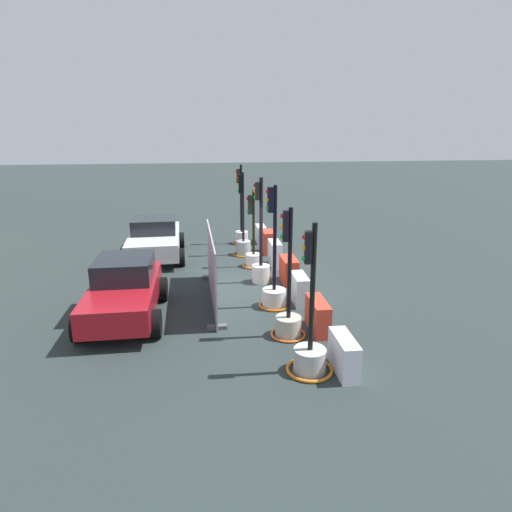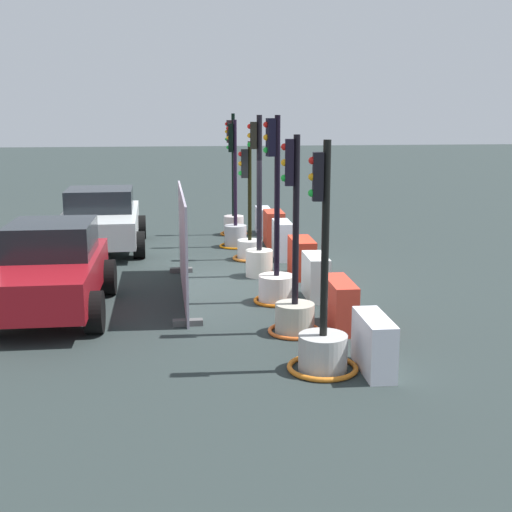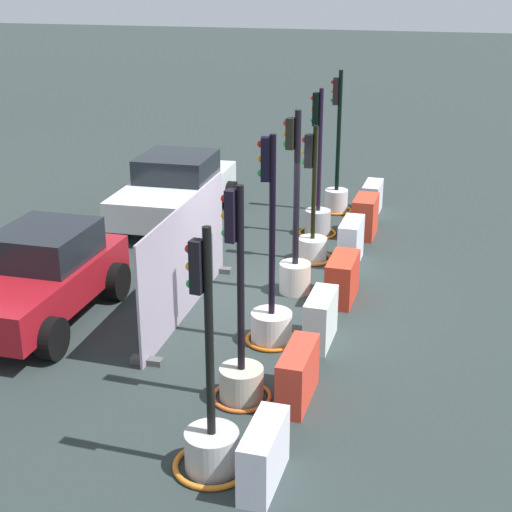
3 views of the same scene
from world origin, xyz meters
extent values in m
plane|color=#283231|center=(0.00, 0.00, 0.00)|extent=(120.00, 120.00, 0.00)
cylinder|color=#B0B0AD|center=(-5.42, -0.26, 0.25)|extent=(0.68, 0.68, 0.50)
cylinder|color=black|center=(-5.42, -0.26, 1.82)|extent=(0.10, 0.10, 2.63)
cube|color=black|center=(-5.44, -0.14, 2.66)|extent=(0.17, 0.15, 0.63)
sphere|color=red|center=(-5.45, -0.06, 2.87)|extent=(0.10, 0.10, 0.10)
sphere|color=orange|center=(-5.45, -0.06, 2.66)|extent=(0.10, 0.10, 0.10)
sphere|color=green|center=(-5.45, -0.06, 2.45)|extent=(0.10, 0.10, 0.10)
torus|color=orange|center=(-5.42, -0.26, 0.04)|extent=(0.99, 0.99, 0.07)
cylinder|color=#B5B19F|center=(-3.78, -0.19, 0.24)|extent=(0.63, 0.63, 0.49)
cylinder|color=black|center=(-3.78, -0.19, 1.82)|extent=(0.10, 0.10, 2.67)
cube|color=black|center=(-3.80, -0.07, 2.73)|extent=(0.19, 0.15, 0.71)
sphere|color=red|center=(-3.81, 0.01, 2.97)|extent=(0.11, 0.11, 0.11)
sphere|color=orange|center=(-3.81, 0.01, 2.73)|extent=(0.11, 0.11, 0.11)
sphere|color=green|center=(-3.81, 0.01, 2.50)|extent=(0.11, 0.11, 0.11)
torus|color=orange|center=(-3.78, -0.19, 0.03)|extent=(0.87, 0.87, 0.06)
cylinder|color=silver|center=(-1.94, -0.20, 0.26)|extent=(0.67, 0.67, 0.51)
cylinder|color=black|center=(-1.94, -0.20, 1.98)|extent=(0.10, 0.10, 2.93)
cube|color=black|center=(-1.92, -0.08, 3.05)|extent=(0.19, 0.17, 0.67)
sphere|color=red|center=(-1.91, 0.00, 3.27)|extent=(0.11, 0.11, 0.11)
sphere|color=orange|center=(-1.91, 0.00, 3.05)|extent=(0.11, 0.11, 0.11)
sphere|color=green|center=(-1.91, 0.00, 2.82)|extent=(0.11, 0.11, 0.11)
torus|color=orange|center=(-1.94, -0.20, 0.03)|extent=(0.86, 0.86, 0.06)
cylinder|color=silver|center=(0.14, -0.17, 0.29)|extent=(0.59, 0.59, 0.58)
cylinder|color=black|center=(0.14, -0.17, 2.01)|extent=(0.12, 0.12, 2.86)
cube|color=black|center=(0.12, -0.04, 3.02)|extent=(0.18, 0.16, 0.56)
sphere|color=red|center=(0.11, 0.04, 3.20)|extent=(0.10, 0.10, 0.10)
sphere|color=orange|center=(0.11, 0.04, 3.02)|extent=(0.10, 0.10, 0.10)
sphere|color=green|center=(0.11, 0.04, 2.83)|extent=(0.10, 0.10, 0.10)
cylinder|color=silver|center=(1.88, -0.19, 0.24)|extent=(0.60, 0.60, 0.48)
cylinder|color=black|center=(1.88, -0.19, 1.65)|extent=(0.09, 0.09, 2.35)
cube|color=black|center=(1.88, -0.06, 2.31)|extent=(0.18, 0.16, 0.67)
sphere|color=red|center=(1.87, 0.03, 2.53)|extent=(0.11, 0.11, 0.11)
sphere|color=orange|center=(1.87, 0.03, 2.31)|extent=(0.11, 0.11, 0.11)
sphere|color=green|center=(1.87, 0.03, 2.09)|extent=(0.11, 0.11, 0.11)
torus|color=orange|center=(1.88, -0.19, 0.04)|extent=(0.84, 0.84, 0.07)
cylinder|color=#AAABB1|center=(3.51, -0.01, 0.29)|extent=(0.58, 0.58, 0.57)
cylinder|color=black|center=(3.51, -0.01, 1.94)|extent=(0.09, 0.09, 2.74)
cube|color=black|center=(3.50, 0.09, 2.85)|extent=(0.16, 0.14, 0.72)
sphere|color=red|center=(3.49, 0.17, 3.09)|extent=(0.09, 0.09, 0.09)
sphere|color=orange|center=(3.49, 0.17, 2.85)|extent=(0.09, 0.09, 0.09)
sphere|color=green|center=(3.49, 0.17, 2.61)|extent=(0.09, 0.09, 0.09)
torus|color=orange|center=(3.51, -0.01, 0.03)|extent=(0.86, 0.86, 0.05)
cylinder|color=silver|center=(5.35, -0.16, 0.28)|extent=(0.57, 0.57, 0.55)
cylinder|color=black|center=(5.35, -0.16, 2.01)|extent=(0.10, 0.10, 2.92)
cube|color=black|center=(5.36, -0.05, 2.96)|extent=(0.15, 0.14, 0.63)
sphere|color=red|center=(5.37, 0.03, 3.18)|extent=(0.09, 0.09, 0.09)
sphere|color=orange|center=(5.37, 0.03, 2.96)|extent=(0.09, 0.09, 0.09)
sphere|color=green|center=(5.37, 0.03, 2.75)|extent=(0.09, 0.09, 0.09)
torus|color=orange|center=(5.35, -0.16, 0.03)|extent=(0.80, 0.80, 0.06)
cube|color=silver|center=(-5.55, -0.94, 0.39)|extent=(1.10, 0.40, 0.77)
cube|color=red|center=(-3.62, -0.97, 0.40)|extent=(1.17, 0.42, 0.80)
cube|color=silver|center=(-1.79, -0.98, 0.42)|extent=(1.04, 0.42, 0.84)
cube|color=red|center=(0.00, -1.08, 0.41)|extent=(1.11, 0.50, 0.83)
cube|color=white|center=(1.89, -0.98, 0.46)|extent=(1.06, 0.42, 0.91)
cube|color=red|center=(3.66, -1.07, 0.45)|extent=(1.00, 0.51, 0.91)
cube|color=silver|center=(5.43, -1.04, 0.38)|extent=(1.06, 0.43, 0.76)
cube|color=maroon|center=(-2.14, 3.85, 0.67)|extent=(3.87, 1.70, 0.64)
cube|color=black|center=(-1.78, 3.84, 1.28)|extent=(1.70, 1.47, 0.59)
cylinder|color=black|center=(-3.35, 2.99, 0.35)|extent=(0.70, 0.29, 0.69)
cylinder|color=black|center=(-0.97, 2.96, 0.35)|extent=(0.70, 0.29, 0.69)
cylinder|color=black|center=(-0.94, 4.70, 0.35)|extent=(0.70, 0.29, 0.69)
cube|color=silver|center=(3.72, 3.49, 0.66)|extent=(4.34, 1.95, 0.65)
cube|color=black|center=(3.91, 3.49, 1.27)|extent=(1.79, 1.69, 0.57)
cylinder|color=black|center=(5.04, 4.51, 0.33)|extent=(0.66, 0.29, 0.66)
cylinder|color=black|center=(5.07, 2.51, 0.33)|extent=(0.66, 0.29, 0.66)
cylinder|color=black|center=(2.37, 4.47, 0.33)|extent=(0.66, 0.29, 0.66)
cylinder|color=black|center=(2.40, 2.47, 0.33)|extent=(0.66, 0.29, 0.66)
cube|color=#9F94A7|center=(-1.21, 1.50, 1.01)|extent=(4.32, 0.04, 2.02)
cube|color=#4C4C4C|center=(-3.16, 1.50, 0.05)|extent=(0.16, 0.50, 0.10)
cube|color=#4C4C4C|center=(0.73, 1.50, 0.05)|extent=(0.16, 0.50, 0.10)
camera|label=1|loc=(-12.95, 2.03, 4.74)|focal=29.78mm
camera|label=2|loc=(-14.03, 1.85, 3.47)|focal=47.54mm
camera|label=3|loc=(-13.00, -2.73, 5.84)|focal=54.10mm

